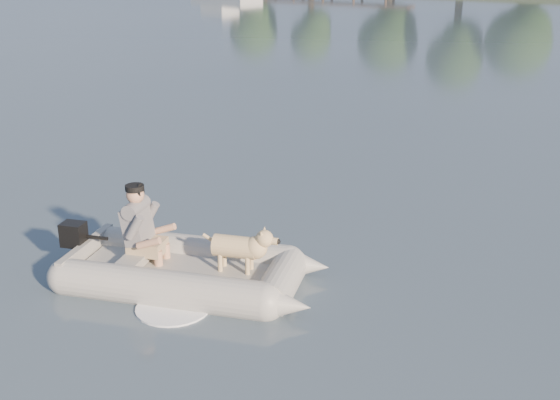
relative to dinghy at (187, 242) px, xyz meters
The scene contains 5 objects.
water 0.86m from the dinghy, 11.38° to the right, with size 160.00×160.00×0.00m, color slate.
dinghy is the anchor object (origin of this frame).
man 0.73m from the dinghy, 168.16° to the right, with size 0.73×0.63×1.09m, color slate, non-canonical shape.
dog 0.66m from the dinghy, 20.65° to the left, with size 0.94×0.33×0.63m, color tan, non-canonical shape.
outboard_motor 1.70m from the dinghy, 163.92° to the right, with size 0.42×0.29×0.79m, color black, non-canonical shape.
Camera 1 is at (4.79, -6.55, 4.32)m, focal length 45.00 mm.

